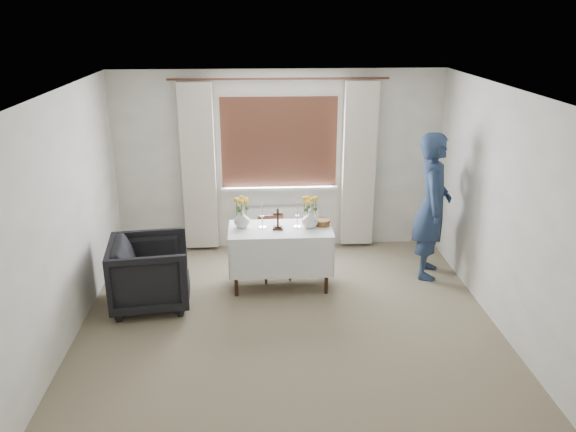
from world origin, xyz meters
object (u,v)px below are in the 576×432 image
at_px(altar_table, 280,257).
at_px(wooden_cross, 278,219).
at_px(person, 432,206).
at_px(flower_vase_right, 310,219).
at_px(armchair, 150,273).
at_px(wooden_chair, 274,248).
at_px(flower_vase_left, 242,219).

relative_size(altar_table, wooden_cross, 4.78).
relative_size(person, flower_vase_right, 8.98).
bearing_deg(armchair, wooden_chair, -73.54).
height_order(altar_table, wooden_chair, wooden_chair).
height_order(altar_table, flower_vase_right, flower_vase_right).
relative_size(flower_vase_left, flower_vase_right, 0.99).
bearing_deg(wooden_cross, flower_vase_left, 173.25).
xyz_separation_m(armchair, flower_vase_left, (1.05, 0.45, 0.46)).
bearing_deg(wooden_chair, flower_vase_left, -170.00).
distance_m(wooden_chair, flower_vase_right, 0.67).
distance_m(person, wooden_cross, 1.95).
xyz_separation_m(altar_table, wooden_cross, (-0.03, -0.03, 0.51)).
bearing_deg(armchair, flower_vase_left, -73.88).
height_order(altar_table, armchair, armchair).
xyz_separation_m(wooden_chair, person, (1.97, -0.02, 0.53)).
bearing_deg(wooden_cross, altar_table, 45.95).
xyz_separation_m(armchair, flower_vase_right, (1.86, 0.40, 0.46)).
bearing_deg(person, flower_vase_right, 114.26).
relative_size(wooden_cross, flower_vase_right, 1.26).
bearing_deg(flower_vase_left, armchair, -156.76).
xyz_separation_m(flower_vase_left, flower_vase_right, (0.82, -0.05, 0.00)).
distance_m(armchair, flower_vase_left, 1.23).
distance_m(wooden_chair, flower_vase_left, 0.64).
bearing_deg(person, armchair, 116.59).
bearing_deg(armchair, wooden_cross, -83.59).
bearing_deg(flower_vase_right, wooden_cross, -173.98).
bearing_deg(flower_vase_right, wooden_chair, 151.14).
distance_m(wooden_chair, wooden_cross, 0.57).
relative_size(wooden_chair, wooden_cross, 3.07).
bearing_deg(person, wooden_chair, 105.87).
relative_size(altar_table, flower_vase_left, 6.08).
xyz_separation_m(wooden_chair, armchair, (-1.44, -0.63, 0.00)).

